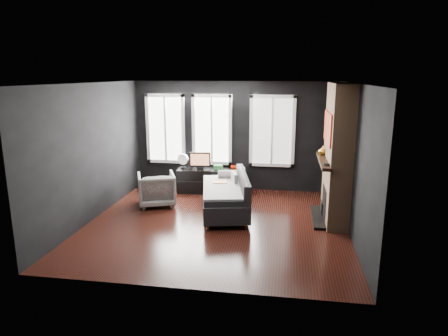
% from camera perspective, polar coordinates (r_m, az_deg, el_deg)
% --- Properties ---
extents(floor, '(5.00, 5.00, 0.00)m').
position_cam_1_polar(floor, '(7.93, -1.06, -7.87)').
color(floor, black).
rests_on(floor, ground).
extents(ceiling, '(5.00, 5.00, 0.00)m').
position_cam_1_polar(ceiling, '(7.40, -1.15, 12.02)').
color(ceiling, white).
rests_on(ceiling, ground).
extents(wall_back, '(5.00, 0.02, 2.70)m').
position_cam_1_polar(wall_back, '(9.98, 1.42, 4.57)').
color(wall_back, black).
rests_on(wall_back, ground).
extents(wall_left, '(0.02, 5.00, 2.70)m').
position_cam_1_polar(wall_left, '(8.35, -18.26, 2.18)').
color(wall_left, black).
rests_on(wall_left, ground).
extents(wall_right, '(0.02, 5.00, 2.70)m').
position_cam_1_polar(wall_right, '(7.53, 17.97, 1.05)').
color(wall_right, black).
rests_on(wall_right, ground).
extents(windows, '(4.00, 0.16, 1.76)m').
position_cam_1_polar(windows, '(9.91, -1.20, 10.49)').
color(windows, white).
rests_on(windows, wall_back).
extents(fireplace, '(0.70, 1.62, 2.70)m').
position_cam_1_polar(fireplace, '(8.09, 15.94, 1.99)').
color(fireplace, '#93724C').
rests_on(fireplace, floor).
extents(sofa, '(1.37, 2.14, 0.85)m').
position_cam_1_polar(sofa, '(8.34, 0.13, -3.69)').
color(sofa, '#262628').
rests_on(sofa, floor).
extents(stripe_pillow, '(0.19, 0.37, 0.36)m').
position_cam_1_polar(stripe_pillow, '(8.59, 1.50, -1.87)').
color(stripe_pillow, gray).
rests_on(stripe_pillow, sofa).
extents(armchair, '(1.00, 0.98, 0.81)m').
position_cam_1_polar(armchair, '(9.00, -9.64, -2.77)').
color(armchair, silver).
rests_on(armchair, floor).
extents(media_console, '(1.73, 0.66, 0.58)m').
position_cam_1_polar(media_console, '(9.89, -1.66, -1.79)').
color(media_console, black).
rests_on(media_console, floor).
extents(monitor, '(0.54, 0.18, 0.47)m').
position_cam_1_polar(monitor, '(9.81, -3.45, 1.23)').
color(monitor, black).
rests_on(monitor, media_console).
extents(desk_fan, '(0.30, 0.30, 0.38)m').
position_cam_1_polar(desk_fan, '(9.89, -5.89, 1.02)').
color(desk_fan, '#9C9C9C').
rests_on(desk_fan, media_console).
extents(mug, '(0.15, 0.14, 0.13)m').
position_cam_1_polar(mug, '(9.75, 1.35, 0.14)').
color(mug, red).
rests_on(mug, media_console).
extents(book, '(0.18, 0.04, 0.24)m').
position_cam_1_polar(book, '(9.82, 1.99, 0.58)').
color(book, tan).
rests_on(book, media_console).
extents(storage_box, '(0.20, 0.13, 0.11)m').
position_cam_1_polar(storage_box, '(9.76, -0.84, 0.11)').
color(storage_box, '#307C3C').
rests_on(storage_box, media_console).
extents(mantel_vase, '(0.24, 0.24, 0.18)m').
position_cam_1_polar(mantel_vase, '(8.51, 13.91, 2.45)').
color(mantel_vase, gold).
rests_on(mantel_vase, fireplace).
extents(mantel_clock, '(0.14, 0.14, 0.04)m').
position_cam_1_polar(mantel_clock, '(7.54, 14.48, 0.50)').
color(mantel_clock, black).
rests_on(mantel_clock, fireplace).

